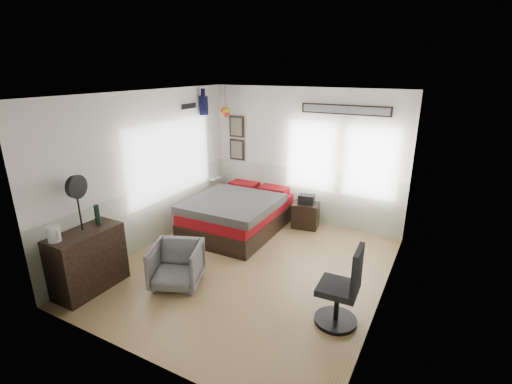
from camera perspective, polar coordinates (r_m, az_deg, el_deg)
ground_plane at (r=6.05m, az=-0.99°, el=-11.65°), size 4.00×4.50×0.01m
room_shell at (r=5.61m, az=-0.83°, el=3.82°), size 4.02×4.52×2.71m
wall_decor at (r=7.53m, az=-1.11°, el=11.41°), size 3.55×1.32×1.44m
bed at (r=7.25m, az=-2.73°, el=-3.32°), size 1.59×2.17×0.69m
dresser at (r=5.84m, az=-24.45°, el=-9.57°), size 0.48×1.00×0.90m
armchair at (r=5.60m, az=-12.14°, el=-10.92°), size 0.91×0.92×0.64m
nightstand at (r=7.46m, az=7.64°, el=-3.56°), size 0.55×0.47×0.50m
task_chair at (r=4.79m, az=13.17°, el=-14.97°), size 0.53×0.53×1.07m
kettle at (r=5.48m, az=-28.67°, el=-5.67°), size 0.19×0.16×0.21m
bottle at (r=5.78m, az=-23.25°, el=-3.21°), size 0.07×0.07×0.29m
stand_fan at (r=5.50m, az=-25.94°, el=0.59°), size 0.14×0.33×0.80m
black_bag at (r=7.34m, az=7.76°, el=-1.11°), size 0.33×0.25×0.18m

